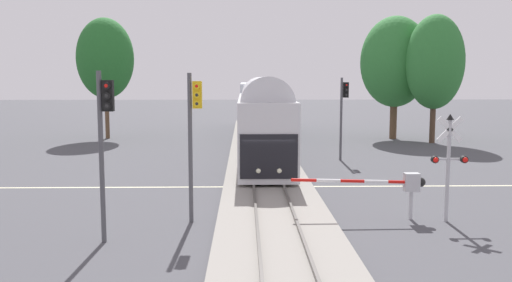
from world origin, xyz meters
The scene contains 12 objects.
ground_plane centered at (0.00, 0.00, 0.00)m, with size 220.00×220.00×0.00m, color #47474C.
road_centre_stripe centered at (0.00, 0.00, 0.00)m, with size 44.00×0.20×0.01m.
railway_track centered at (0.00, 0.00, 0.10)m, with size 4.40×80.00×0.32m.
commuter_train centered at (0.00, 16.68, 2.79)m, with size 3.04×38.53×5.16m.
crossing_gate_near centered at (4.72, -6.34, 1.40)m, with size 5.16×0.40×1.80m.
crossing_signal_mast centered at (6.47, -6.71, 2.49)m, with size 1.36×0.44×4.08m.
traffic_signal_far_side centered at (5.33, 8.64, 3.64)m, with size 0.53×0.38×5.44m.
traffic_signal_near_left centered at (-5.68, -9.01, 3.77)m, with size 0.53×0.38×5.63m.
traffic_signal_median centered at (-3.04, -6.56, 3.74)m, with size 0.53×0.38×5.59m.
pine_left_background centered at (-13.50, 22.01, 7.14)m, with size 5.00×5.00×10.71m.
maple_right_background centered at (14.59, 18.07, 6.71)m, with size 4.76×4.76×10.63m.
oak_far_right centered at (12.18, 21.29, 6.82)m, with size 6.07×6.07×10.85m.
Camera 1 is at (-1.16, -26.32, 5.39)m, focal length 37.65 mm.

